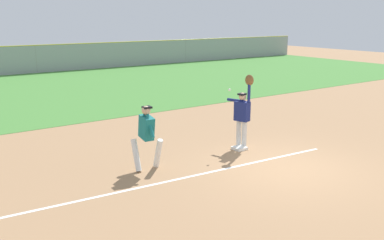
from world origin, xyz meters
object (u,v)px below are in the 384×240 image
at_px(first_base, 239,148).
at_px(parked_car_blue, 99,56).
at_px(fielder, 243,112).
at_px(runner, 147,133).
at_px(parked_car_red, 164,52).
at_px(parked_car_tan, 26,59).
at_px(baseball, 229,90).

relative_size(first_base, parked_car_blue, 0.08).
relative_size(fielder, runner, 1.33).
bearing_deg(parked_car_red, parked_car_tan, -177.87).
relative_size(parked_car_blue, parked_car_red, 1.01).
distance_m(fielder, parked_car_red, 27.62).
bearing_deg(parked_car_red, runner, -117.34).
xyz_separation_m(runner, parked_car_tan, (3.27, 25.36, -0.32)).
bearing_deg(parked_car_tan, first_base, -85.89).
xyz_separation_m(fielder, baseball, (-0.49, 0.05, 0.73)).
distance_m(baseball, parked_car_tan, 25.30).
height_order(first_base, fielder, fielder).
bearing_deg(first_base, fielder, 30.25).
distance_m(first_base, parked_car_red, 27.80).
bearing_deg(runner, first_base, 1.85).
xyz_separation_m(first_base, parked_car_red, (12.39, 24.88, 0.63)).
distance_m(first_base, parked_car_blue, 25.93).
height_order(fielder, parked_car_blue, fielder).
bearing_deg(fielder, parked_car_red, -133.09).
relative_size(parked_car_tan, parked_car_blue, 0.99).
height_order(fielder, runner, fielder).
relative_size(first_base, fielder, 0.17).
bearing_deg(first_base, parked_car_tan, 89.72).
distance_m(baseball, parked_car_blue, 25.87).
xyz_separation_m(baseball, parked_car_blue, (6.39, 25.04, -1.17)).
distance_m(runner, baseball, 2.97).
height_order(fielder, parked_car_tan, fielder).
height_order(baseball, parked_car_blue, baseball).
xyz_separation_m(parked_car_tan, parked_car_blue, (5.97, -0.24, 0.00)).
xyz_separation_m(baseball, parked_car_tan, (0.43, 25.27, -1.17)).
xyz_separation_m(runner, parked_car_red, (15.54, 24.81, -0.32)).
relative_size(first_base, parked_car_red, 0.08).
relative_size(first_base, runner, 0.22).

